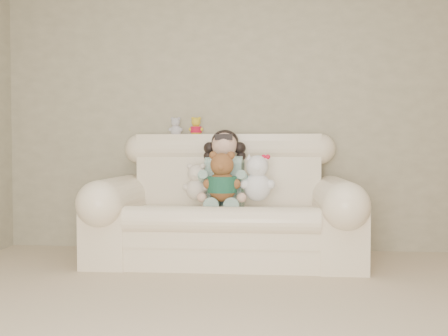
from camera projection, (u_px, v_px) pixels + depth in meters
wall_back at (254, 104)px, 4.42m from camera, size 4.50×0.00×4.50m
sofa at (225, 197)px, 3.96m from camera, size 2.10×0.95×1.03m
seated_child at (224, 168)px, 4.03m from camera, size 0.44×0.51×0.65m
brown_teddy at (222, 172)px, 3.79m from camera, size 0.34×0.29×0.45m
white_cat at (257, 173)px, 3.82m from camera, size 0.30×0.24×0.43m
cream_teddy at (196, 178)px, 3.88m from camera, size 0.26×0.23×0.34m
yellow_mini_bear at (196, 125)px, 4.30m from camera, size 0.14×0.11×0.20m
grey_mini_plush at (176, 125)px, 4.36m from camera, size 0.14×0.11×0.20m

